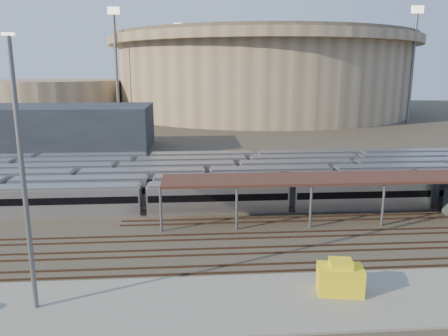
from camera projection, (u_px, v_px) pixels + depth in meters
name	position (u px, v px, depth m)	size (l,w,h in m)	color
ground	(233.00, 233.00, 48.82)	(420.00, 420.00, 0.00)	#383026
apron	(186.00, 305.00, 33.85)	(50.00, 9.00, 0.20)	gray
subway_trains	(253.00, 177.00, 66.76)	(122.95, 23.90, 3.60)	silver
inspection_shed	(409.00, 178.00, 53.17)	(60.30, 6.00, 5.30)	slate
empty_tracks	(237.00, 251.00, 43.93)	(170.00, 9.62, 0.18)	#4C3323
stadium	(261.00, 73.00, 183.18)	(124.00, 124.00, 32.50)	#9E886B
secondary_arena	(48.00, 98.00, 169.50)	(56.00, 56.00, 14.00)	#9E886B
service_building	(57.00, 128.00, 98.75)	(42.00, 20.00, 10.00)	#1E232D
floodlight_0	(116.00, 62.00, 149.17)	(4.00, 1.00, 38.40)	slate
floodlight_2	(413.00, 61.00, 146.54)	(4.00, 1.00, 38.40)	slate
floodlight_3	(179.00, 64.00, 199.24)	(4.00, 1.00, 38.40)	slate
yard_light_pole	(23.00, 178.00, 31.07)	(0.81, 0.36, 20.11)	slate
yellow_equipment	(340.00, 280.00, 35.28)	(3.58, 2.24, 2.24)	yellow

